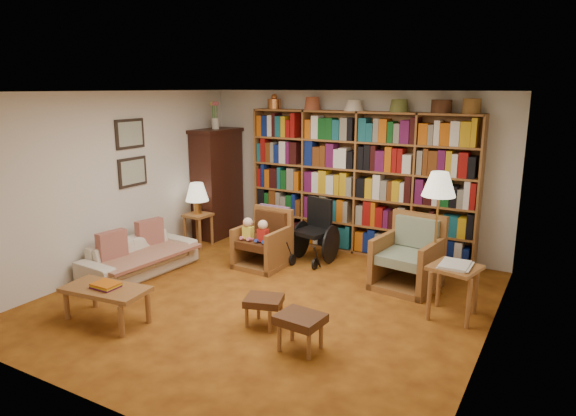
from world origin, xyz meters
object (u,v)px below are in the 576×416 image
Objects in this scene: sofa at (140,257)px; armchair_sage at (409,259)px; footstool_b at (300,321)px; coffee_table at (106,292)px; footstool_a at (264,302)px; armchair_leather at (265,242)px; side_table_papers at (454,275)px; floor_lamp at (439,189)px; side_table_lamp at (198,222)px; wheelchair at (315,233)px.

armchair_sage reaches higher than sofa.
coffee_table reaches higher than footstool_b.
footstool_a is 0.48× the size of coffee_table.
side_table_papers is at bearing -9.28° from armchair_leather.
coffee_table is (-3.32, -2.00, -0.16)m from side_table_papers.
footstool_a is (-1.73, -1.24, -0.23)m from side_table_papers.
sofa is 1.07× the size of floor_lamp.
footstool_b is (3.08, -2.20, -0.09)m from side_table_lamp.
sofa is 3.55× the size of footstool_b.
floor_lamp is at bearing 3.79° from armchair_leather.
armchair_leather is 0.77m from wheelchair.
sofa is 2.55m from wheelchair.
wheelchair is at bearing 70.12° from coffee_table.
wheelchair is at bearing 8.80° from side_table_lamp.
side_table_lamp is at bearing 170.66° from armchair_leather.
armchair_leather is 2.60m from floor_lamp.
floor_lamp is 2.53m from footstool_a.
side_table_lamp is 0.54× the size of coffee_table.
footstool_a is at bearing -37.91° from side_table_lamp.
floor_lamp reaches higher than armchair_sage.
wheelchair reaches higher than armchair_leather.
armchair_sage is 1.96× the size of footstool_a.
footstool_a is at bearing -126.24° from floor_lamp.
armchair_leather is at bearing -176.21° from floor_lamp.
armchair_sage is 0.99× the size of wheelchair.
coffee_table is at bearing -154.33° from footstool_a.
wheelchair reaches higher than side_table_papers.
wheelchair is 2.45m from side_table_papers.
side_table_lamp is at bearing 178.84° from floor_lamp.
side_table_papers is at bearing -9.30° from side_table_lamp.
wheelchair is 0.94× the size of coffee_table.
side_table_lamp is at bearing -179.77° from armchair_sage.
armchair_sage is 0.94× the size of coffee_table.
side_table_lamp is at bearing 144.42° from footstool_b.
armchair_sage is (3.50, 0.01, -0.04)m from side_table_lamp.
floor_lamp is (3.74, 1.33, 1.10)m from sofa.
wheelchair is (-1.52, 0.29, 0.07)m from armchair_sage.
footstool_b is at bearing -50.21° from armchair_leather.
armchair_sage is 1.46× the size of side_table_papers.
side_table_papers is (2.23, -1.00, 0.08)m from wheelchair.
side_table_papers is (0.37, -0.61, -0.83)m from floor_lamp.
armchair_sage is at bearing 62.35° from footstool_a.
footstool_b reaches higher than footstool_a.
coffee_table is (-2.94, -2.62, -0.99)m from floor_lamp.
floor_lamp is at bearing 41.64° from coffee_table.
armchair_leather reaches higher than coffee_table.
footstool_a is (1.04, -1.70, -0.07)m from armchair_leather.
floor_lamp is 3.32× the size of footstool_b.
armchair_sage is at bearing 79.08° from footstool_b.
floor_lamp is 2.42× the size of side_table_papers.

